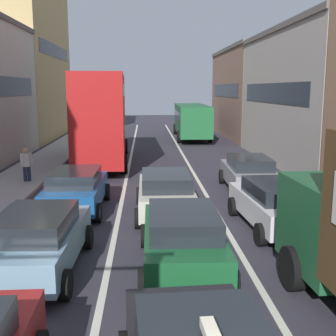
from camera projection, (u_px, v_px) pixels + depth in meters
sidewalk_left at (32, 171)px, 22.67m from camera, size 2.60×64.00×0.14m
lane_stripe_left at (128, 171)px, 22.94m from camera, size 0.16×60.00×0.01m
lane_stripe_right at (192, 170)px, 23.12m from camera, size 0.16×60.00×0.01m
sedan_centre_lane_second at (183, 237)px, 10.33m from camera, size 2.10×4.32×1.49m
wagon_left_lane_second at (38, 239)px, 10.18m from camera, size 2.17×4.35×1.49m
hatchback_centre_lane_third at (166, 192)px, 14.80m from camera, size 2.06×4.30×1.49m
sedan_left_lane_third at (76, 189)px, 15.33m from camera, size 2.10×4.32×1.49m
sedan_right_lane_behind_truck at (275, 204)px, 13.35m from camera, size 2.27×4.40×1.49m
wagon_right_lane_far at (249, 173)px, 18.31m from camera, size 2.20×4.37×1.49m
bus_mid_queue_primary at (102, 115)px, 24.74m from camera, size 3.10×10.59×5.06m
bus_far_queue_secondary at (191, 118)px, 37.74m from camera, size 2.99×10.56×2.90m
pedestrian_far_sidewalk at (27, 164)px, 19.62m from camera, size 0.47×0.34×1.66m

